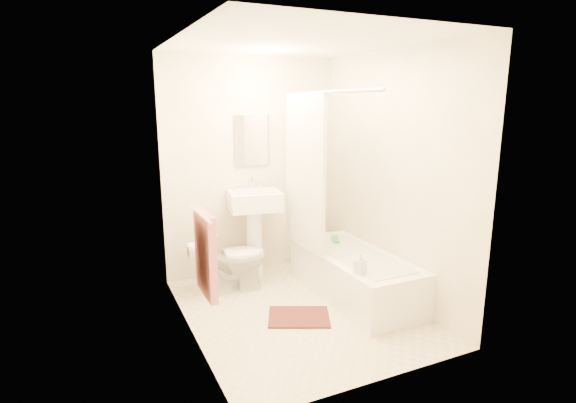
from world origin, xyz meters
name	(u,v)px	position (x,y,z in m)	size (l,w,h in m)	color
floor	(299,311)	(0.00, 0.00, 0.00)	(2.40, 2.40, 0.00)	beige
ceiling	(301,41)	(0.00, 0.00, 2.40)	(2.40, 2.40, 0.00)	white
wall_back	(252,167)	(0.00, 1.20, 1.20)	(2.00, 0.02, 2.40)	beige
wall_left	(186,195)	(-1.00, 0.00, 1.20)	(0.02, 2.40, 2.40)	beige
wall_right	(392,177)	(1.00, 0.00, 1.20)	(0.02, 2.40, 2.40)	beige
mirror	(252,140)	(0.00, 1.18, 1.50)	(0.40, 0.03, 0.55)	white
curtain_rod	(326,92)	(0.30, 0.10, 2.00)	(0.03, 0.03, 1.70)	silver
shower_curtain	(305,172)	(0.30, 0.50, 1.22)	(0.04, 0.80, 1.55)	silver
towel_bar	(200,214)	(-0.96, -0.25, 1.10)	(0.02, 0.02, 0.60)	silver
towel	(205,254)	(-0.93, -0.25, 0.78)	(0.06, 0.45, 0.66)	#CC7266
toilet_paper	(194,249)	(-0.93, 0.12, 0.70)	(0.12, 0.12, 0.11)	white
toilet	(232,258)	(-0.41, 0.74, 0.34)	(0.39, 0.70, 0.69)	silver
sink	(255,231)	(-0.07, 0.95, 0.53)	(0.54, 0.43, 1.07)	white
bathtub	(354,274)	(0.66, 0.09, 0.22)	(0.68, 1.54, 0.43)	white
bath_mat	(299,317)	(-0.06, -0.12, 0.01)	(0.55, 0.41, 0.02)	#4F2B1B
soap_bottle	(360,264)	(0.41, -0.37, 0.53)	(0.09, 0.09, 0.19)	silver
scrub_brush	(335,240)	(0.69, 0.52, 0.45)	(0.06, 0.21, 0.04)	green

